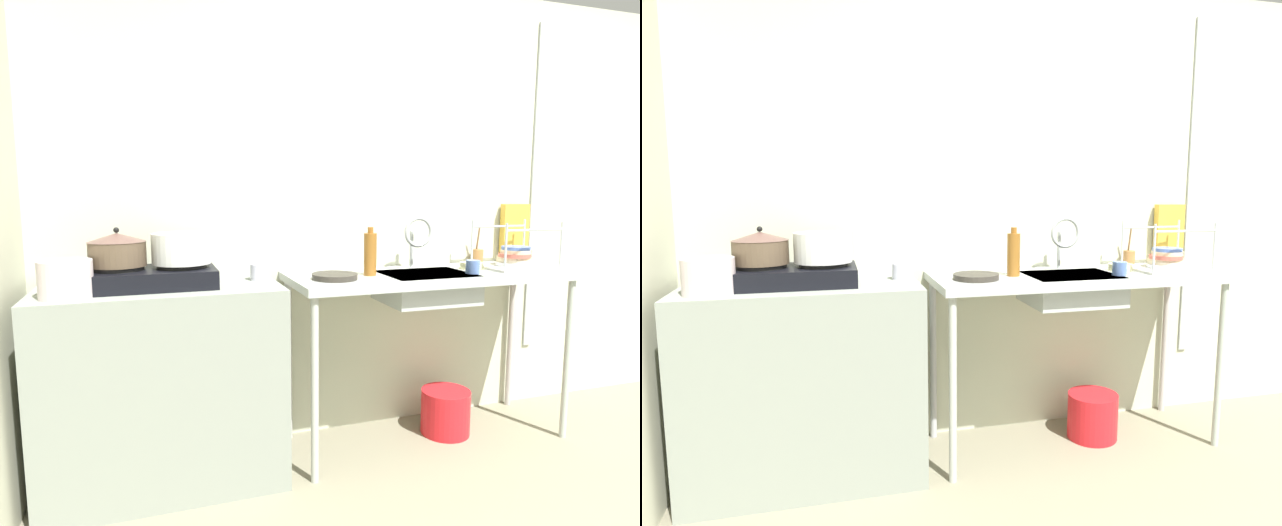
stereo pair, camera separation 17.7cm
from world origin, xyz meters
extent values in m
cube|color=beige|center=(0.00, 1.62, 1.21)|extent=(5.46, 0.10, 2.43)
cube|color=#AAB1AF|center=(0.46, 1.57, 1.34)|extent=(0.05, 0.01, 1.94)
cube|color=gray|center=(-1.75, 1.30, 0.46)|extent=(1.04, 0.54, 0.91)
cube|color=#AAB1AF|center=(-0.40, 1.30, 0.89)|extent=(1.50, 0.54, 0.04)
cylinder|color=#AAAFA9|center=(-1.11, 1.07, 0.44)|extent=(0.04, 0.04, 0.87)
cylinder|color=#A8B3AA|center=(0.31, 1.07, 0.44)|extent=(0.04, 0.04, 0.87)
cylinder|color=#ACADAF|center=(-1.11, 1.53, 0.44)|extent=(0.04, 0.04, 0.87)
cylinder|color=#B0AAA9|center=(0.31, 1.53, 0.44)|extent=(0.04, 0.04, 0.87)
cube|color=black|center=(-1.79, 1.30, 0.95)|extent=(0.55, 0.34, 0.08)
cylinder|color=black|center=(-1.92, 1.30, 1.00)|extent=(0.21, 0.21, 0.02)
cylinder|color=black|center=(-1.66, 1.30, 1.00)|extent=(0.21, 0.21, 0.02)
cylinder|color=brown|center=(-1.92, 1.30, 1.06)|extent=(0.24, 0.24, 0.10)
cone|color=brown|center=(-1.92, 1.30, 1.14)|extent=(0.24, 0.24, 0.04)
sphere|color=black|center=(-1.92, 1.30, 1.17)|extent=(0.02, 0.02, 0.02)
cylinder|color=silver|center=(-1.66, 1.30, 1.08)|extent=(0.26, 0.26, 0.13)
cylinder|color=beige|center=(-2.11, 1.17, 0.99)|extent=(0.20, 0.20, 0.15)
cylinder|color=silver|center=(-1.30, 1.34, 0.95)|extent=(0.08, 0.08, 0.08)
cone|color=silver|center=(-1.30, 1.34, 1.02)|extent=(0.08, 0.08, 0.06)
cube|color=#AAB1AF|center=(-0.45, 1.27, 0.84)|extent=(0.46, 0.36, 0.15)
cylinder|color=#AAB1AF|center=(-0.42, 1.48, 1.01)|extent=(0.02, 0.02, 0.20)
torus|color=#AAB1AF|center=(-0.42, 1.41, 1.11)|extent=(0.16, 0.02, 0.16)
cylinder|color=#322E27|center=(-0.95, 1.25, 0.93)|extent=(0.22, 0.22, 0.03)
cylinder|color=#B0B6B8|center=(-0.06, 1.15, 1.04)|extent=(0.01, 0.01, 0.26)
cylinder|color=#B0B6B8|center=(0.29, 1.15, 1.04)|extent=(0.01, 0.01, 0.26)
cylinder|color=#B0B6B8|center=(-0.06, 1.44, 1.04)|extent=(0.01, 0.01, 0.26)
cylinder|color=#B0B6B8|center=(0.29, 1.44, 1.04)|extent=(0.01, 0.01, 0.26)
cylinder|color=#B0B6B8|center=(0.12, 1.15, 1.13)|extent=(0.35, 0.01, 0.01)
cylinder|color=#B0B6B8|center=(0.12, 1.44, 1.13)|extent=(0.35, 0.01, 0.01)
cube|color=#B7B5AD|center=(0.12, 1.29, 0.92)|extent=(0.37, 0.31, 0.01)
cylinder|color=white|center=(0.12, 1.29, 0.93)|extent=(0.20, 0.20, 0.02)
cylinder|color=beige|center=(0.12, 1.30, 0.95)|extent=(0.19, 0.19, 0.02)
cylinder|color=beige|center=(0.12, 1.30, 0.97)|extent=(0.18, 0.18, 0.02)
cylinder|color=#B65547|center=(0.11, 1.29, 0.98)|extent=(0.17, 0.17, 0.02)
cylinder|color=beige|center=(0.12, 1.29, 1.00)|extent=(0.16, 0.16, 0.02)
cylinder|color=#4A66B0|center=(0.12, 1.29, 1.02)|extent=(0.15, 0.15, 0.02)
cylinder|color=#4E6CA8|center=(-0.22, 1.19, 0.95)|extent=(0.07, 0.07, 0.07)
cylinder|color=beige|center=(-0.13, 1.33, 0.93)|extent=(0.13, 0.13, 0.04)
cylinder|color=brown|center=(-0.75, 1.30, 1.02)|extent=(0.06, 0.06, 0.21)
cylinder|color=brown|center=(-0.75, 1.30, 1.14)|extent=(0.03, 0.03, 0.03)
cube|color=gold|center=(0.29, 1.53, 1.08)|extent=(0.17, 0.07, 0.34)
cylinder|color=#A06D3C|center=(0.03, 1.52, 0.95)|extent=(0.07, 0.07, 0.08)
cylinder|color=olive|center=(0.03, 1.52, 1.04)|extent=(0.03, 0.06, 0.20)
cylinder|color=red|center=(-0.27, 1.32, 0.12)|extent=(0.27, 0.27, 0.24)
camera|label=1|loc=(-1.79, -1.07, 1.33)|focal=29.28mm
camera|label=2|loc=(-1.62, -1.12, 1.33)|focal=29.28mm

